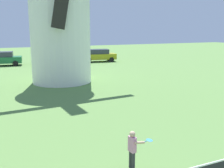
{
  "coord_description": "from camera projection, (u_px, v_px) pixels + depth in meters",
  "views": [
    {
      "loc": [
        -2.62,
        -2.5,
        4.13
      ],
      "look_at": [
        0.24,
        3.89,
        2.67
      ],
      "focal_mm": 42.86,
      "sensor_mm": 36.0,
      "label": 1
    }
  ],
  "objects": [
    {
      "name": "player_far",
      "position": [
        133.0,
        147.0,
        7.94
      ],
      "size": [
        0.73,
        0.42,
        1.18
      ],
      "color": "#333338",
      "rests_on": "ground_plane"
    },
    {
      "name": "windmill",
      "position": [
        59.0,
        3.0,
        19.89
      ],
      "size": [
        8.61,
        5.25,
        12.65
      ],
      "color": "white",
      "rests_on": "ground_plane"
    },
    {
      "name": "parked_car_blue",
      "position": [
        53.0,
        57.0,
        31.43
      ],
      "size": [
        4.59,
        2.53,
        1.56
      ],
      "color": "#334C99",
      "rests_on": "ground_plane"
    },
    {
      "name": "parked_car_green",
      "position": [
        2.0,
        59.0,
        30.06
      ],
      "size": [
        4.42,
        2.34,
        1.56
      ],
      "color": "#1E6638",
      "rests_on": "ground_plane"
    },
    {
      "name": "parked_car_mustard",
      "position": [
        99.0,
        55.0,
        33.74
      ],
      "size": [
        4.46,
        2.39,
        1.56
      ],
      "color": "#999919",
      "rests_on": "ground_plane"
    }
  ]
}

